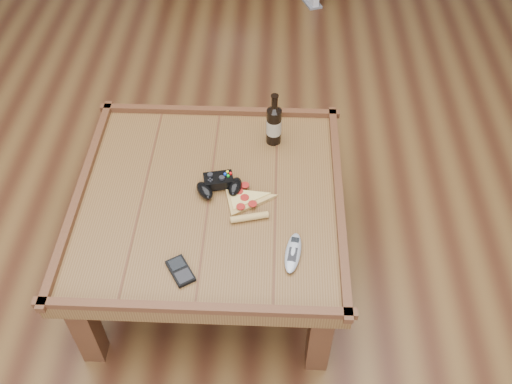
{
  "coord_description": "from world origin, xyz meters",
  "views": [
    {
      "loc": [
        0.23,
        -1.42,
        2.04
      ],
      "look_at": [
        0.18,
        -0.03,
        0.52
      ],
      "focal_mm": 40.0,
      "sensor_mm": 36.0,
      "label": 1
    }
  ],
  "objects_px": {
    "coffee_table": "(210,207)",
    "beer_bottle": "(274,124)",
    "smartphone": "(180,271)",
    "remote_control": "(293,253)",
    "pizza_slice": "(245,202)",
    "game_controller": "(219,185)"
  },
  "relations": [
    {
      "from": "pizza_slice",
      "to": "smartphone",
      "type": "height_order",
      "value": "pizza_slice"
    },
    {
      "from": "coffee_table",
      "to": "game_controller",
      "type": "height_order",
      "value": "game_controller"
    },
    {
      "from": "game_controller",
      "to": "smartphone",
      "type": "distance_m",
      "value": 0.39
    },
    {
      "from": "beer_bottle",
      "to": "game_controller",
      "type": "relative_size",
      "value": 1.24
    },
    {
      "from": "coffee_table",
      "to": "pizza_slice",
      "type": "relative_size",
      "value": 3.71
    },
    {
      "from": "coffee_table",
      "to": "smartphone",
      "type": "bearing_deg",
      "value": -100.28
    },
    {
      "from": "pizza_slice",
      "to": "smartphone",
      "type": "relative_size",
      "value": 2.12
    },
    {
      "from": "pizza_slice",
      "to": "remote_control",
      "type": "height_order",
      "value": "same"
    },
    {
      "from": "game_controller",
      "to": "smartphone",
      "type": "relative_size",
      "value": 1.46
    },
    {
      "from": "beer_bottle",
      "to": "remote_control",
      "type": "height_order",
      "value": "beer_bottle"
    },
    {
      "from": "pizza_slice",
      "to": "remote_control",
      "type": "xyz_separation_m",
      "value": [
        0.17,
        -0.23,
        0.0
      ]
    },
    {
      "from": "game_controller",
      "to": "coffee_table",
      "type": "bearing_deg",
      "value": -146.78
    },
    {
      "from": "smartphone",
      "to": "remote_control",
      "type": "height_order",
      "value": "remote_control"
    },
    {
      "from": "beer_bottle",
      "to": "game_controller",
      "type": "bearing_deg",
      "value": -125.55
    },
    {
      "from": "coffee_table",
      "to": "remote_control",
      "type": "xyz_separation_m",
      "value": [
        0.31,
        -0.26,
        0.07
      ]
    },
    {
      "from": "beer_bottle",
      "to": "pizza_slice",
      "type": "distance_m",
      "value": 0.37
    },
    {
      "from": "pizza_slice",
      "to": "remote_control",
      "type": "bearing_deg",
      "value": -66.0
    },
    {
      "from": "coffee_table",
      "to": "smartphone",
      "type": "distance_m",
      "value": 0.35
    },
    {
      "from": "beer_bottle",
      "to": "game_controller",
      "type": "height_order",
      "value": "beer_bottle"
    },
    {
      "from": "coffee_table",
      "to": "beer_bottle",
      "type": "bearing_deg",
      "value": 53.25
    },
    {
      "from": "beer_bottle",
      "to": "remote_control",
      "type": "distance_m",
      "value": 0.58
    },
    {
      "from": "game_controller",
      "to": "smartphone",
      "type": "height_order",
      "value": "game_controller"
    }
  ]
}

